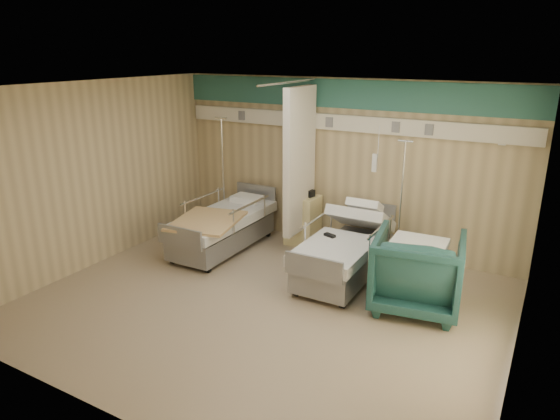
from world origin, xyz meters
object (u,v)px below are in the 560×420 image
object	(u,v)px
bed_right	(345,257)
bed_left	(223,231)
bedside_cabinet	(303,220)
iv_stand_left	(224,209)
iv_stand_right	(398,237)
visitor_armchair	(417,271)

from	to	relation	value
bed_right	bed_left	bearing A→B (deg)	180.00
bed_left	bedside_cabinet	xyz separation A→B (m)	(1.05, 0.90, 0.11)
bed_right	bedside_cabinet	world-z (taller)	bedside_cabinet
iv_stand_left	bed_right	bearing A→B (deg)	-15.25
bed_right	bed_left	xyz separation A→B (m)	(-2.20, 0.00, 0.00)
bed_left	iv_stand_right	xyz separation A→B (m)	(2.70, 0.98, 0.08)
bedside_cabinet	visitor_armchair	xyz separation A→B (m)	(2.31, -1.30, 0.08)
iv_stand_right	iv_stand_left	distance (m)	3.19
visitor_armchair	iv_stand_right	bearing A→B (deg)	-73.34
bedside_cabinet	visitor_armchair	world-z (taller)	visitor_armchair
visitor_armchair	iv_stand_left	world-z (taller)	iv_stand_left
bedside_cabinet	iv_stand_right	size ratio (longest dim) A/B	0.44
bed_right	iv_stand_right	xyz separation A→B (m)	(0.50, 0.98, 0.08)
iv_stand_left	visitor_armchair	bearing A→B (deg)	-16.36
bedside_cabinet	iv_stand_left	distance (m)	1.54
bedside_cabinet	iv_stand_left	size ratio (longest dim) A/B	0.40
bed_right	visitor_armchair	size ratio (longest dim) A/B	1.93
bedside_cabinet	iv_stand_left	xyz separation A→B (m)	(-1.53, -0.17, 0.01)
bedside_cabinet	iv_stand_right	distance (m)	1.65
bedside_cabinet	bed_left	bearing A→B (deg)	-139.40
bed_left	iv_stand_left	xyz separation A→B (m)	(-0.48, 0.73, 0.12)
bed_right	bed_left	size ratio (longest dim) A/B	1.00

